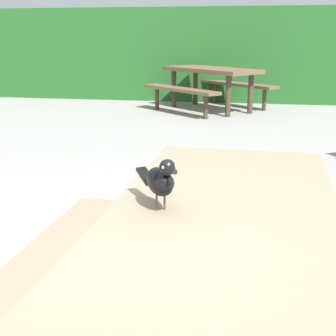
{
  "coord_description": "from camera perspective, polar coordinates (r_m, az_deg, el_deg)",
  "views": [
    {
      "loc": [
        0.32,
        -1.28,
        1.29
      ],
      "look_at": [
        0.03,
        0.31,
        0.84
      ],
      "focal_mm": 50.67,
      "sensor_mm": 36.0,
      "label": 1
    }
  ],
  "objects": [
    {
      "name": "picnic_table_mid_left",
      "position": [
        8.48,
        5.16,
        10.67
      ],
      "size": [
        2.39,
        2.39,
        0.74
      ],
      "color": "brown",
      "rests_on": "ground"
    },
    {
      "name": "picnic_table_foreground",
      "position": [
        1.61,
        6.44,
        -11.61
      ],
      "size": [
        1.72,
        1.82,
        0.74
      ],
      "color": "#84725B",
      "rests_on": "ground"
    },
    {
      "name": "bird_grackle",
      "position": [
        1.53,
        -0.86,
        -1.5
      ],
      "size": [
        0.19,
        0.25,
        0.18
      ],
      "color": "black",
      "rests_on": "picnic_table_foreground"
    },
    {
      "name": "hedge_wall",
      "position": [
        10.55,
        8.95,
        13.44
      ],
      "size": [
        28.0,
        2.25,
        1.82
      ],
      "primitive_type": "cube",
      "color": "#235B23",
      "rests_on": "ground"
    }
  ]
}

